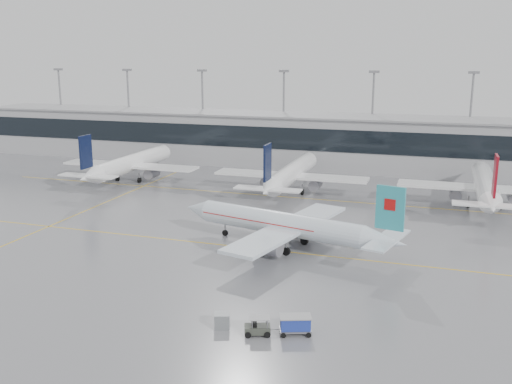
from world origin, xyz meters
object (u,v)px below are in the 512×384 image
(baggage_cart, at_px, (295,323))
(baggage_tug, at_px, (257,329))
(gse_unit, at_px, (222,320))
(air_canada_jet, at_px, (288,225))

(baggage_cart, bearing_deg, baggage_tug, 180.00)
(baggage_cart, height_order, gse_unit, baggage_cart)
(gse_unit, bearing_deg, air_canada_jet, 69.76)
(baggage_cart, relative_size, gse_unit, 2.29)
(baggage_tug, distance_m, gse_unit, 3.74)
(air_canada_jet, bearing_deg, baggage_cart, 120.66)
(baggage_tug, relative_size, baggage_cart, 1.10)
(baggage_tug, distance_m, baggage_cart, 3.63)
(baggage_tug, height_order, baggage_cart, baggage_cart)
(gse_unit, bearing_deg, baggage_tug, -25.57)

